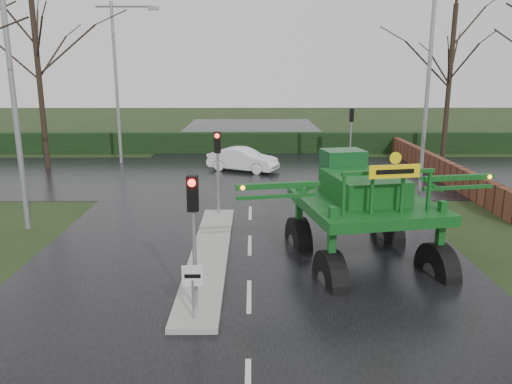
{
  "coord_description": "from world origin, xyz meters",
  "views": [
    {
      "loc": [
        0.09,
        -12.28,
        5.88
      ],
      "look_at": [
        0.21,
        3.64,
        2.0
      ],
      "focal_mm": 35.0,
      "sensor_mm": 36.0,
      "label": 1
    }
  ],
  "objects_px": {
    "keep_left_sign": "(193,284)",
    "traffic_signal_far": "(351,123)",
    "street_light_right": "(423,68)",
    "white_sedan": "(243,171)",
    "crop_sprayer": "(330,206)",
    "traffic_signal_mid": "(218,155)",
    "street_light_left_far": "(120,69)",
    "street_light_left_near": "(19,68)",
    "traffic_signal_near": "(193,215)"
  },
  "relations": [
    {
      "from": "keep_left_sign",
      "to": "crop_sprayer",
      "type": "distance_m",
      "value": 4.6
    },
    {
      "from": "traffic_signal_mid",
      "to": "white_sedan",
      "type": "bearing_deg",
      "value": 85.11
    },
    {
      "from": "street_light_left_near",
      "to": "traffic_signal_near",
      "type": "bearing_deg",
      "value": -45.47
    },
    {
      "from": "street_light_left_far",
      "to": "street_light_left_near",
      "type": "bearing_deg",
      "value": -90.0
    },
    {
      "from": "traffic_signal_far",
      "to": "crop_sprayer",
      "type": "height_order",
      "value": "crop_sprayer"
    },
    {
      "from": "street_light_left_near",
      "to": "crop_sprayer",
      "type": "xyz_separation_m",
      "value": [
        10.47,
        -4.84,
        -3.78
      ]
    },
    {
      "from": "crop_sprayer",
      "to": "keep_left_sign",
      "type": "bearing_deg",
      "value": -154.02
    },
    {
      "from": "street_light_right",
      "to": "traffic_signal_near",
      "type": "bearing_deg",
      "value": -126.13
    },
    {
      "from": "street_light_right",
      "to": "traffic_signal_mid",
      "type": "bearing_deg",
      "value": -154.6
    },
    {
      "from": "white_sedan",
      "to": "keep_left_sign",
      "type": "bearing_deg",
      "value": -158.24
    },
    {
      "from": "traffic_signal_mid",
      "to": "crop_sprayer",
      "type": "distance_m",
      "value": 7.28
    },
    {
      "from": "white_sedan",
      "to": "traffic_signal_near",
      "type": "bearing_deg",
      "value": -158.31
    },
    {
      "from": "keep_left_sign",
      "to": "traffic_signal_mid",
      "type": "distance_m",
      "value": 9.12
    },
    {
      "from": "traffic_signal_far",
      "to": "keep_left_sign",
      "type": "bearing_deg",
      "value": 70.07
    },
    {
      "from": "street_light_left_far",
      "to": "traffic_signal_near",
      "type": "bearing_deg",
      "value": -71.83
    },
    {
      "from": "traffic_signal_near",
      "to": "street_light_right",
      "type": "bearing_deg",
      "value": 53.87
    },
    {
      "from": "white_sedan",
      "to": "traffic_signal_mid",
      "type": "bearing_deg",
      "value": -160.6
    },
    {
      "from": "street_light_left_far",
      "to": "white_sedan",
      "type": "height_order",
      "value": "street_light_left_far"
    },
    {
      "from": "keep_left_sign",
      "to": "street_light_left_near",
      "type": "relative_size",
      "value": 0.14
    },
    {
      "from": "crop_sprayer",
      "to": "traffic_signal_near",
      "type": "bearing_deg",
      "value": -159.44
    },
    {
      "from": "white_sedan",
      "to": "crop_sprayer",
      "type": "bearing_deg",
      "value": -145.95
    },
    {
      "from": "traffic_signal_far",
      "to": "crop_sprayer",
      "type": "bearing_deg",
      "value": 77.37
    },
    {
      "from": "traffic_signal_mid",
      "to": "street_light_left_near",
      "type": "bearing_deg",
      "value": -167.79
    },
    {
      "from": "keep_left_sign",
      "to": "traffic_signal_far",
      "type": "bearing_deg",
      "value": 70.07
    },
    {
      "from": "keep_left_sign",
      "to": "traffic_signal_far",
      "type": "distance_m",
      "value": 22.93
    },
    {
      "from": "traffic_signal_near",
      "to": "traffic_signal_mid",
      "type": "xyz_separation_m",
      "value": [
        0.0,
        8.5,
        0.0
      ]
    },
    {
      "from": "traffic_signal_far",
      "to": "traffic_signal_mid",
      "type": "bearing_deg",
      "value": 58.07
    },
    {
      "from": "traffic_signal_mid",
      "to": "keep_left_sign",
      "type": "bearing_deg",
      "value": -90.0
    },
    {
      "from": "street_light_left_near",
      "to": "street_light_left_far",
      "type": "distance_m",
      "value": 14.0
    },
    {
      "from": "traffic_signal_near",
      "to": "traffic_signal_far",
      "type": "height_order",
      "value": "same"
    },
    {
      "from": "traffic_signal_near",
      "to": "keep_left_sign",
      "type": "bearing_deg",
      "value": -90.0
    },
    {
      "from": "traffic_signal_near",
      "to": "crop_sprayer",
      "type": "bearing_deg",
      "value": 31.2
    },
    {
      "from": "street_light_left_far",
      "to": "crop_sprayer",
      "type": "height_order",
      "value": "street_light_left_far"
    },
    {
      "from": "traffic_signal_mid",
      "to": "crop_sprayer",
      "type": "height_order",
      "value": "crop_sprayer"
    },
    {
      "from": "traffic_signal_mid",
      "to": "crop_sprayer",
      "type": "relative_size",
      "value": 0.43
    },
    {
      "from": "traffic_signal_near",
      "to": "traffic_signal_far",
      "type": "relative_size",
      "value": 1.0
    },
    {
      "from": "traffic_signal_mid",
      "to": "street_light_left_near",
      "type": "height_order",
      "value": "street_light_left_near"
    },
    {
      "from": "street_light_right",
      "to": "white_sedan",
      "type": "distance_m",
      "value": 11.73
    },
    {
      "from": "street_light_left_near",
      "to": "street_light_left_far",
      "type": "height_order",
      "value": "same"
    },
    {
      "from": "traffic_signal_far",
      "to": "street_light_left_near",
      "type": "height_order",
      "value": "street_light_left_near"
    },
    {
      "from": "traffic_signal_near",
      "to": "street_light_left_far",
      "type": "distance_m",
      "value": 22.37
    },
    {
      "from": "traffic_signal_near",
      "to": "crop_sprayer",
      "type": "distance_m",
      "value": 4.2
    },
    {
      "from": "traffic_signal_far",
      "to": "street_light_right",
      "type": "relative_size",
      "value": 0.35
    },
    {
      "from": "crop_sprayer",
      "to": "white_sedan",
      "type": "bearing_deg",
      "value": 89.11
    },
    {
      "from": "street_light_right",
      "to": "crop_sprayer",
      "type": "height_order",
      "value": "street_light_right"
    },
    {
      "from": "traffic_signal_near",
      "to": "white_sedan",
      "type": "relative_size",
      "value": 0.84
    },
    {
      "from": "street_light_left_near",
      "to": "crop_sprayer",
      "type": "distance_m",
      "value": 12.14
    },
    {
      "from": "traffic_signal_mid",
      "to": "street_light_left_far",
      "type": "relative_size",
      "value": 0.35
    },
    {
      "from": "street_light_left_far",
      "to": "white_sedan",
      "type": "relative_size",
      "value": 2.37
    },
    {
      "from": "traffic_signal_far",
      "to": "crop_sprayer",
      "type": "xyz_separation_m",
      "value": [
        -4.22,
        -18.85,
        -0.38
      ]
    }
  ]
}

